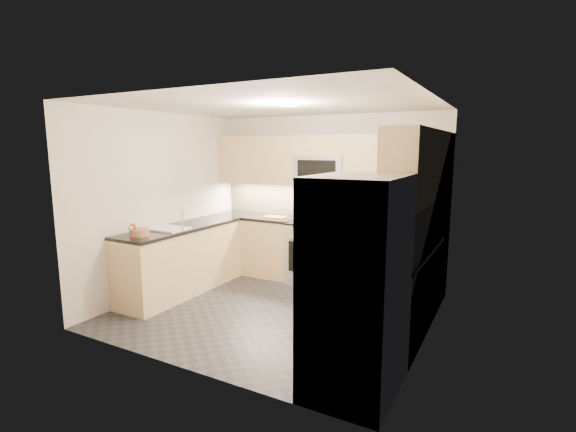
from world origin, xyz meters
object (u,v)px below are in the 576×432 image
at_px(gas_range, 317,253).
at_px(microwave, 322,169).
at_px(utensil_bowl, 430,224).
at_px(fruit_basket, 139,233).
at_px(refrigerator, 357,286).
at_px(cutting_board, 275,217).

height_order(gas_range, microwave, microwave).
relative_size(gas_range, utensil_bowl, 2.85).
height_order(utensil_bowl, fruit_basket, utensil_bowl).
xyz_separation_m(refrigerator, fruit_basket, (-2.95, 0.42, 0.08)).
height_order(cutting_board, fruit_basket, fruit_basket).
bearing_deg(gas_range, cutting_board, 178.48).
bearing_deg(fruit_basket, gas_range, 53.14).
relative_size(microwave, utensil_bowl, 2.38).
bearing_deg(refrigerator, microwave, 119.62).
distance_m(microwave, cutting_board, 1.06).
xyz_separation_m(refrigerator, cutting_board, (-2.19, 2.44, 0.05)).
xyz_separation_m(microwave, utensil_bowl, (1.60, -0.12, -0.67)).
xyz_separation_m(gas_range, fruit_basket, (-1.50, -2.01, 0.53)).
distance_m(gas_range, fruit_basket, 2.56).
xyz_separation_m(gas_range, utensil_bowl, (1.60, 0.01, 0.58)).
relative_size(gas_range, microwave, 1.20).
relative_size(utensil_bowl, fruit_basket, 1.39).
xyz_separation_m(utensil_bowl, fruit_basket, (-3.10, -2.01, -0.05)).
bearing_deg(gas_range, utensil_bowl, 0.21).
height_order(gas_range, cutting_board, cutting_board).
bearing_deg(fruit_basket, cutting_board, 69.36).
relative_size(gas_range, cutting_board, 2.68).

